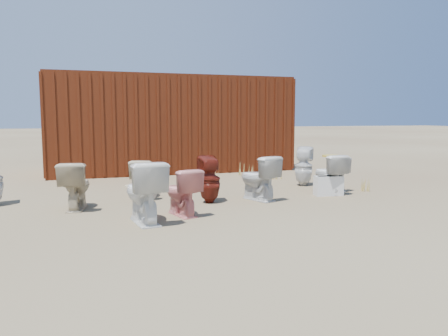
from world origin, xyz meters
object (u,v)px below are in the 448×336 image
object	(u,v)px
toilet_front_c	(258,178)
toilet_back_beige_left	(76,185)
toilet_front_pink	(182,192)
toilet_front_maroon	(209,179)
toilet_back_e	(304,166)
toilet_front_e	(329,174)
toilet_back_beige_right	(144,179)
toilet_front_a	(144,192)
toilet_back_yellowlid	(331,174)
shipping_container	(169,124)
loose_tank	(328,186)

from	to	relation	value
toilet_front_c	toilet_back_beige_left	distance (m)	2.91
toilet_front_pink	toilet_front_c	xyz separation A→B (m)	(1.47, 0.73, 0.04)
toilet_front_maroon	toilet_back_e	bearing A→B (deg)	-156.03
toilet_front_e	toilet_back_beige_right	xyz separation A→B (m)	(-3.25, 0.59, -0.02)
toilet_back_e	toilet_back_beige_left	bearing A→B (deg)	50.52
toilet_front_pink	toilet_front_maroon	bearing A→B (deg)	-144.16
toilet_front_c	toilet_front_e	distance (m)	1.47
toilet_front_pink	toilet_back_beige_left	distance (m)	1.69
toilet_front_a	toilet_front_c	world-z (taller)	toilet_front_a
toilet_back_beige_left	toilet_back_e	bearing A→B (deg)	-156.61
toilet_front_c	toilet_back_yellowlid	distance (m)	1.70
shipping_container	toilet_front_a	size ratio (longest dim) A/B	7.27
toilet_back_beige_left	toilet_front_c	bearing A→B (deg)	-172.41
toilet_back_e	toilet_back_beige_right	bearing A→B (deg)	44.45
toilet_front_c	toilet_back_e	world-z (taller)	toilet_back_e
toilet_back_beige_left	toilet_back_beige_right	xyz separation A→B (m)	(1.10, 0.60, -0.03)
toilet_front_pink	toilet_front_a	bearing A→B (deg)	11.75
toilet_back_beige_left	toilet_front_maroon	bearing A→B (deg)	-173.24
toilet_front_c	toilet_front_maroon	bearing A→B (deg)	-20.89
toilet_back_beige_left	toilet_back_yellowlid	distance (m)	4.56
toilet_front_a	toilet_front_pink	size ratio (longest dim) A/B	1.23
toilet_front_maroon	loose_tank	xyz separation A→B (m)	(2.19, -0.02, -0.21)
toilet_front_a	toilet_front_e	size ratio (longest dim) A/B	1.15
toilet_front_a	loose_tank	world-z (taller)	toilet_front_a
toilet_back_beige_left	toilet_back_e	distance (m)	4.47
shipping_container	toilet_front_c	distance (m)	4.81
toilet_front_c	loose_tank	world-z (taller)	toilet_front_c
toilet_front_pink	toilet_back_e	distance (m)	3.47
toilet_front_maroon	toilet_back_e	world-z (taller)	toilet_back_e
toilet_front_c	toilet_back_e	distance (m)	1.85
toilet_front_e	toilet_back_yellowlid	distance (m)	0.30
toilet_back_beige_right	toilet_front_a	bearing A→B (deg)	102.28
toilet_front_pink	toilet_back_yellowlid	bearing A→B (deg)	-174.27
toilet_front_maroon	loose_tank	distance (m)	2.20
toilet_front_pink	toilet_back_yellowlid	world-z (taller)	toilet_front_pink
shipping_container	toilet_back_yellowlid	size ratio (longest dim) A/B	9.25
toilet_front_c	loose_tank	size ratio (longest dim) A/B	1.50
toilet_back_yellowlid	toilet_front_e	bearing A→B (deg)	24.60
shipping_container	toilet_front_e	xyz separation A→B (m)	(2.03, -4.53, -0.84)
toilet_front_a	toilet_front_maroon	distance (m)	1.57
toilet_front_a	toilet_back_beige_right	size ratio (longest dim) A/B	1.23
shipping_container	toilet_back_beige_left	distance (m)	5.16
toilet_front_c	toilet_back_yellowlid	xyz separation A→B (m)	(1.65, 0.40, -0.05)
toilet_back_beige_right	toilet_front_e	bearing A→B (deg)	-170.32
toilet_front_c	toilet_front_maroon	size ratio (longest dim) A/B	0.98
shipping_container	toilet_back_beige_left	world-z (taller)	shipping_container
shipping_container	toilet_front_pink	size ratio (longest dim) A/B	8.92
toilet_back_beige_left	toilet_front_pink	bearing A→B (deg)	158.79
toilet_back_beige_left	toilet_back_beige_right	world-z (taller)	toilet_back_beige_left
toilet_front_maroon	toilet_front_pink	bearing A→B (deg)	48.30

